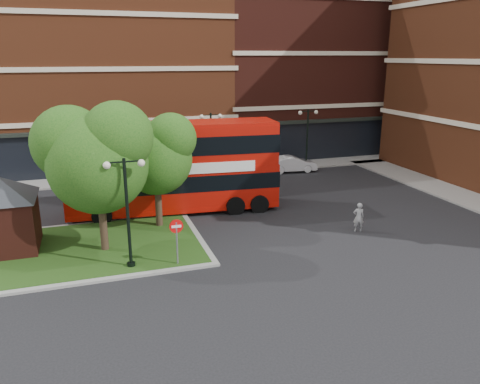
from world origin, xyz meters
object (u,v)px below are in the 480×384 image
object	(u,v)px
woman	(359,217)
car_silver	(140,171)
bus	(173,161)
car_white	(292,164)

from	to	relation	value
woman	car_silver	bearing A→B (deg)	-36.89
bus	car_white	bearing A→B (deg)	37.50
car_white	bus	bearing A→B (deg)	127.88
woman	car_white	bearing A→B (deg)	-79.60
bus	car_white	world-z (taller)	bus
car_silver	car_white	world-z (taller)	car_silver
bus	car_silver	size ratio (longest dim) A/B	3.26
car_silver	car_white	bearing A→B (deg)	-98.06
bus	woman	world-z (taller)	bus
car_silver	car_white	xyz separation A→B (m)	(12.03, -1.50, -0.00)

